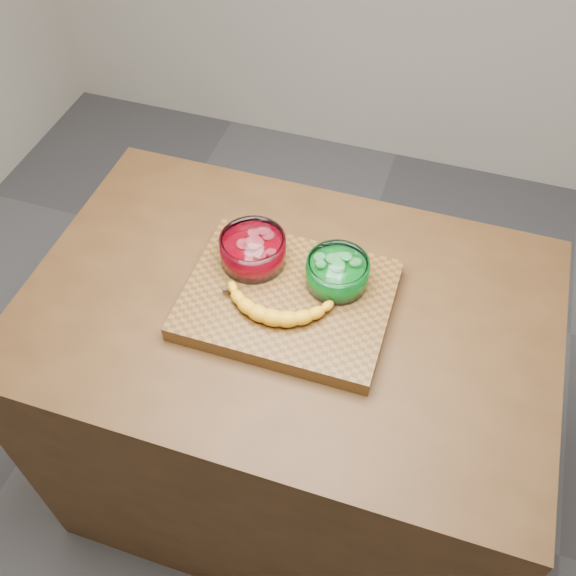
% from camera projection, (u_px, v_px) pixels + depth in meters
% --- Properties ---
extents(ground, '(3.50, 3.50, 0.00)m').
position_uv_depth(ground, '(288.00, 472.00, 2.13)').
color(ground, '#525156').
rests_on(ground, ground).
extents(counter, '(1.20, 0.80, 0.90)m').
position_uv_depth(counter, '(288.00, 405.00, 1.79)').
color(counter, '#4B2F16').
rests_on(counter, ground).
extents(cutting_board, '(0.45, 0.35, 0.04)m').
position_uv_depth(cutting_board, '(288.00, 299.00, 1.43)').
color(cutting_board, brown).
rests_on(cutting_board, counter).
extents(bowl_red, '(0.15, 0.15, 0.07)m').
position_uv_depth(bowl_red, '(253.00, 250.00, 1.45)').
color(bowl_red, white).
rests_on(bowl_red, cutting_board).
extents(bowl_green, '(0.14, 0.14, 0.06)m').
position_uv_depth(bowl_green, '(337.00, 272.00, 1.41)').
color(bowl_green, white).
rests_on(bowl_green, cutting_board).
extents(banana, '(0.27, 0.13, 0.04)m').
position_uv_depth(banana, '(276.00, 306.00, 1.37)').
color(banana, '#EAA314').
rests_on(banana, cutting_board).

